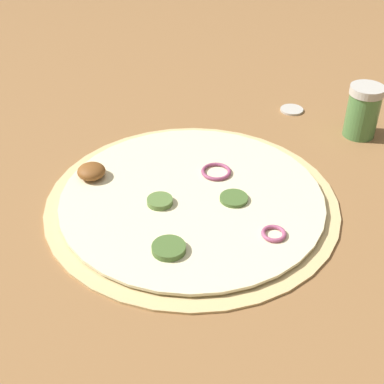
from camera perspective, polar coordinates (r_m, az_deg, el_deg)
name	(u,v)px	position (r m, az deg, el deg)	size (l,w,h in m)	color
ground_plane	(192,202)	(0.69, 0.00, -1.09)	(3.00, 3.00, 0.00)	olive
pizza	(190,199)	(0.69, -0.19, -0.73)	(0.38, 0.38, 0.03)	#D6B77A
spice_jar	(363,111)	(0.85, 17.77, 8.23)	(0.05, 0.05, 0.08)	#4C7F42
loose_cap	(292,109)	(0.92, 10.60, 8.72)	(0.04, 0.04, 0.01)	beige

